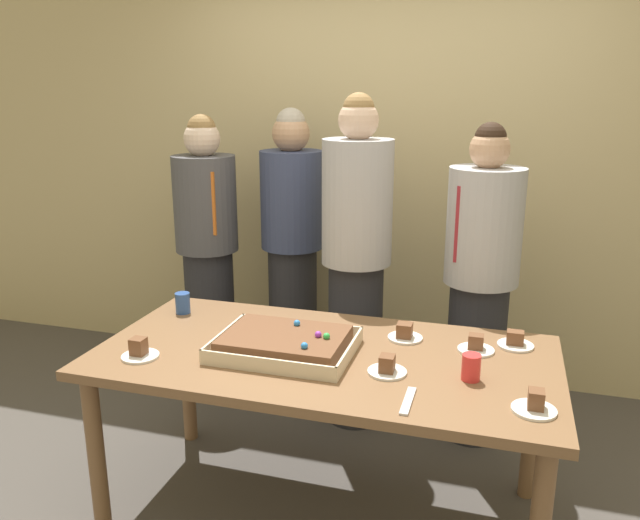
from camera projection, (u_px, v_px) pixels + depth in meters
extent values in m
plane|color=#4C4742|center=(324.00, 512.00, 2.76)|extent=(12.00, 12.00, 0.00)
cube|color=#CCB784|center=(397.00, 140.00, 3.84)|extent=(8.00, 0.12, 3.00)
cube|color=brown|center=(324.00, 357.00, 2.57)|extent=(1.87, 0.93, 0.04)
cylinder|color=brown|center=(96.00, 456.00, 2.55)|extent=(0.07, 0.07, 0.72)
cylinder|color=brown|center=(188.00, 376.00, 3.26)|extent=(0.07, 0.07, 0.72)
cylinder|color=brown|center=(532.00, 424.00, 2.79)|extent=(0.07, 0.07, 0.72)
cube|color=beige|center=(285.00, 351.00, 2.57)|extent=(0.56, 0.43, 0.01)
cube|color=beige|center=(266.00, 364.00, 2.37)|extent=(0.56, 0.01, 0.05)
cube|color=beige|center=(301.00, 326.00, 2.75)|extent=(0.56, 0.01, 0.05)
cube|color=beige|center=(224.00, 336.00, 2.63)|extent=(0.01, 0.43, 0.05)
cube|color=beige|center=(350.00, 351.00, 2.48)|extent=(0.01, 0.43, 0.05)
cube|color=brown|center=(285.00, 342.00, 2.56)|extent=(0.49, 0.36, 0.07)
sphere|color=#2D84E0|center=(304.00, 346.00, 2.40)|extent=(0.03, 0.03, 0.03)
sphere|color=green|center=(327.00, 336.00, 2.50)|extent=(0.03, 0.03, 0.03)
sphere|color=purple|center=(318.00, 335.00, 2.51)|extent=(0.03, 0.03, 0.03)
sphere|color=#2D84E0|center=(297.00, 323.00, 2.64)|extent=(0.03, 0.03, 0.03)
cylinder|color=white|center=(476.00, 350.00, 2.58)|extent=(0.15, 0.15, 0.01)
cube|color=brown|center=(476.00, 342.00, 2.57)|extent=(0.06, 0.05, 0.06)
cylinder|color=white|center=(387.00, 372.00, 2.38)|extent=(0.15, 0.15, 0.01)
cube|color=brown|center=(387.00, 363.00, 2.36)|extent=(0.06, 0.06, 0.06)
cylinder|color=white|center=(534.00, 410.00, 2.10)|extent=(0.15, 0.15, 0.01)
cube|color=brown|center=(536.00, 399.00, 2.09)|extent=(0.05, 0.06, 0.06)
cylinder|color=white|center=(515.00, 345.00, 2.62)|extent=(0.15, 0.15, 0.01)
cube|color=brown|center=(515.00, 338.00, 2.62)|extent=(0.07, 0.05, 0.06)
cylinder|color=white|center=(140.00, 356.00, 2.52)|extent=(0.15, 0.15, 0.01)
cube|color=brown|center=(138.00, 346.00, 2.51)|extent=(0.06, 0.06, 0.07)
cylinder|color=white|center=(405.00, 338.00, 2.70)|extent=(0.15, 0.15, 0.01)
cube|color=brown|center=(405.00, 330.00, 2.69)|extent=(0.06, 0.06, 0.06)
cylinder|color=red|center=(471.00, 367.00, 2.31)|extent=(0.07, 0.07, 0.10)
cylinder|color=#2D5199|center=(183.00, 303.00, 3.00)|extent=(0.07, 0.07, 0.10)
cube|color=silver|center=(408.00, 401.00, 2.16)|extent=(0.03, 0.20, 0.01)
cylinder|color=#28282D|center=(355.00, 342.00, 3.44)|extent=(0.30, 0.30, 0.92)
cylinder|color=#B2B2B7|center=(357.00, 202.00, 3.23)|extent=(0.37, 0.37, 0.65)
sphere|color=beige|center=(359.00, 120.00, 3.12)|extent=(0.20, 0.20, 0.20)
sphere|color=olive|center=(359.00, 109.00, 3.11)|extent=(0.16, 0.16, 0.16)
cylinder|color=#28282D|center=(293.00, 316.00, 3.88)|extent=(0.30, 0.30, 0.89)
cylinder|color=#384266|center=(292.00, 200.00, 3.69)|extent=(0.37, 0.37, 0.58)
sphere|color=tan|center=(291.00, 133.00, 3.58)|extent=(0.22, 0.22, 0.22)
sphere|color=#B2A899|center=(291.00, 123.00, 3.57)|extent=(0.17, 0.17, 0.17)
cylinder|color=#28282D|center=(475.00, 360.00, 3.29)|extent=(0.30, 0.30, 0.86)
cylinder|color=#B2B2B7|center=(484.00, 226.00, 3.09)|extent=(0.37, 0.37, 0.58)
cube|color=maroon|center=(459.00, 225.00, 2.99)|extent=(0.04, 0.02, 0.37)
sphere|color=tan|center=(490.00, 149.00, 2.99)|extent=(0.19, 0.19, 0.19)
sphere|color=black|center=(491.00, 138.00, 2.98)|extent=(0.15, 0.15, 0.15)
cylinder|color=#28282D|center=(211.00, 318.00, 3.88)|extent=(0.30, 0.30, 0.87)
cylinder|color=#4C4C51|center=(205.00, 204.00, 3.69)|extent=(0.37, 0.37, 0.56)
cube|color=orange|center=(212.00, 204.00, 3.52)|extent=(0.04, 0.02, 0.36)
sphere|color=beige|center=(202.00, 139.00, 3.59)|extent=(0.21, 0.21, 0.21)
sphere|color=olive|center=(201.00, 129.00, 3.57)|extent=(0.16, 0.16, 0.16)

